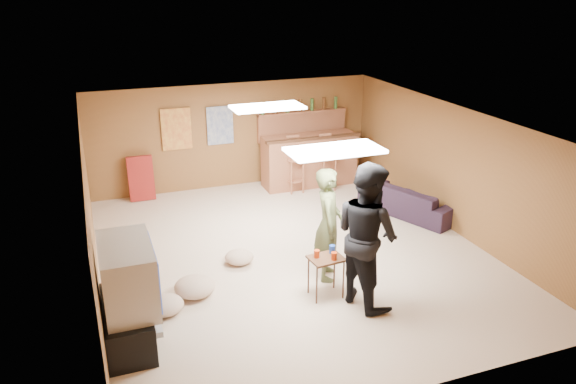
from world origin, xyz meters
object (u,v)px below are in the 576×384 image
object	(u,v)px
bar_counter	(309,160)
person_black	(367,235)
tv_body	(128,275)
sofa	(409,200)
tray_table	(326,277)
person_olive	(328,224)

from	to	relation	value
bar_counter	person_black	world-z (taller)	person_black
tv_body	sofa	size ratio (longest dim) A/B	0.57
bar_counter	tray_table	distance (m)	4.59
person_olive	sofa	xyz separation A→B (m)	(2.43, 1.67, -0.57)
person_olive	sofa	bearing A→B (deg)	-31.66
sofa	tray_table	world-z (taller)	tray_table
bar_counter	sofa	distance (m)	2.46
person_black	sofa	distance (m)	3.40
bar_counter	person_olive	world-z (taller)	person_olive
bar_counter	sofa	size ratio (longest dim) A/B	1.04
person_olive	person_black	bearing A→B (deg)	-142.33
bar_counter	tray_table	bearing A→B (deg)	-109.33
bar_counter	sofa	bearing A→B (deg)	-61.79
person_olive	tray_table	world-z (taller)	person_olive
person_black	tray_table	xyz separation A→B (m)	(-0.45, 0.30, -0.71)
bar_counter	person_olive	distance (m)	4.04
tv_body	sofa	xyz separation A→B (m)	(5.31, 2.29, -0.62)
bar_counter	tray_table	world-z (taller)	bar_counter
tv_body	person_olive	world-z (taller)	person_olive
tv_body	person_black	bearing A→B (deg)	-3.24
person_olive	person_black	distance (m)	0.84
person_black	tray_table	size ratio (longest dim) A/B	3.35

